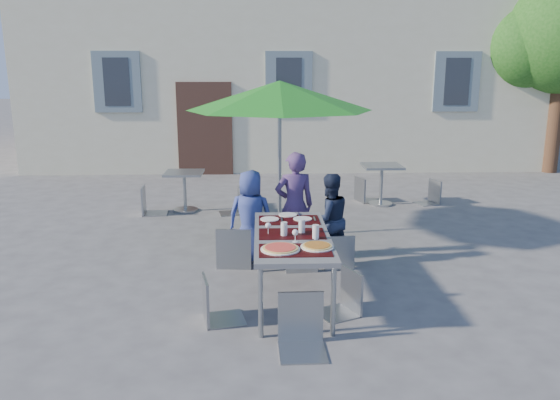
{
  "coord_description": "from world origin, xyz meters",
  "views": [
    {
      "loc": [
        -0.69,
        -5.61,
        2.45
      ],
      "look_at": [
        -0.45,
        0.87,
        0.91
      ],
      "focal_mm": 35.0,
      "sensor_mm": 36.0,
      "label": 1
    }
  ],
  "objects_px": {
    "chair_4": "(345,267)",
    "cafe_table_0": "(185,185)",
    "chair_5": "(302,290)",
    "patio_umbrella": "(280,97)",
    "pizza_near_right": "(317,246)",
    "chair_2": "(339,231)",
    "chair_3": "(214,273)",
    "cafe_table_1": "(381,177)",
    "child_2": "(329,219)",
    "chair_1": "(301,230)",
    "child_1": "(295,206)",
    "pizza_near_left": "(280,248)",
    "bg_chair_r_0": "(235,186)",
    "bg_chair_r_1": "(432,178)",
    "chair_0": "(234,222)",
    "dining_table": "(292,239)",
    "bg_chair_l_0": "(148,184)",
    "bg_chair_l_1": "(365,175)",
    "child_0": "(251,217)"
  },
  "relations": [
    {
      "from": "chair_0",
      "to": "chair_3",
      "type": "height_order",
      "value": "chair_0"
    },
    {
      "from": "bg_chair_l_0",
      "to": "chair_2",
      "type": "bearing_deg",
      "value": -43.65
    },
    {
      "from": "pizza_near_right",
      "to": "bg_chair_l_0",
      "type": "distance_m",
      "value": 4.94
    },
    {
      "from": "chair_4",
      "to": "bg_chair_l_1",
      "type": "height_order",
      "value": "bg_chair_l_1"
    },
    {
      "from": "patio_umbrella",
      "to": "bg_chair_l_1",
      "type": "relative_size",
      "value": 3.03
    },
    {
      "from": "chair_0",
      "to": "bg_chair_r_0",
      "type": "relative_size",
      "value": 1.18
    },
    {
      "from": "dining_table",
      "to": "chair_5",
      "type": "relative_size",
      "value": 1.95
    },
    {
      "from": "child_1",
      "to": "chair_2",
      "type": "height_order",
      "value": "child_1"
    },
    {
      "from": "cafe_table_1",
      "to": "bg_chair_l_1",
      "type": "height_order",
      "value": "bg_chair_l_1"
    },
    {
      "from": "chair_3",
      "to": "patio_umbrella",
      "type": "height_order",
      "value": "patio_umbrella"
    },
    {
      "from": "chair_1",
      "to": "patio_umbrella",
      "type": "distance_m",
      "value": 2.15
    },
    {
      "from": "chair_4",
      "to": "cafe_table_0",
      "type": "distance_m",
      "value": 4.85
    },
    {
      "from": "child_0",
      "to": "chair_5",
      "type": "xyz_separation_m",
      "value": [
        0.49,
        -2.32,
        -0.06
      ]
    },
    {
      "from": "child_2",
      "to": "chair_3",
      "type": "bearing_deg",
      "value": 31.05
    },
    {
      "from": "chair_1",
      "to": "chair_5",
      "type": "relative_size",
      "value": 0.96
    },
    {
      "from": "cafe_table_1",
      "to": "bg_chair_l_1",
      "type": "distance_m",
      "value": 0.39
    },
    {
      "from": "pizza_near_right",
      "to": "chair_4",
      "type": "relative_size",
      "value": 0.38
    },
    {
      "from": "child_0",
      "to": "chair_5",
      "type": "relative_size",
      "value": 1.29
    },
    {
      "from": "chair_2",
      "to": "chair_3",
      "type": "height_order",
      "value": "chair_3"
    },
    {
      "from": "pizza_near_left",
      "to": "child_0",
      "type": "xyz_separation_m",
      "value": [
        -0.32,
        1.78,
        -0.16
      ]
    },
    {
      "from": "child_0",
      "to": "bg_chair_l_1",
      "type": "xyz_separation_m",
      "value": [
        2.12,
        3.33,
        -0.09
      ]
    },
    {
      "from": "cafe_table_1",
      "to": "child_2",
      "type": "bearing_deg",
      "value": -113.61
    },
    {
      "from": "bg_chair_r_1",
      "to": "dining_table",
      "type": "bearing_deg",
      "value": -123.52
    },
    {
      "from": "pizza_near_left",
      "to": "child_0",
      "type": "height_order",
      "value": "child_0"
    },
    {
      "from": "pizza_near_left",
      "to": "chair_0",
      "type": "bearing_deg",
      "value": 108.2
    },
    {
      "from": "chair_0",
      "to": "patio_umbrella",
      "type": "xyz_separation_m",
      "value": [
        0.62,
        1.3,
        1.5
      ]
    },
    {
      "from": "chair_0",
      "to": "chair_5",
      "type": "height_order",
      "value": "chair_0"
    },
    {
      "from": "bg_chair_r_0",
      "to": "pizza_near_left",
      "type": "bearing_deg",
      "value": -81.57
    },
    {
      "from": "pizza_near_right",
      "to": "bg_chair_l_0",
      "type": "height_order",
      "value": "bg_chair_l_0"
    },
    {
      "from": "pizza_near_right",
      "to": "pizza_near_left",
      "type": "bearing_deg",
      "value": -171.09
    },
    {
      "from": "dining_table",
      "to": "chair_0",
      "type": "xyz_separation_m",
      "value": [
        -0.67,
        1.06,
        -0.11
      ]
    },
    {
      "from": "cafe_table_0",
      "to": "bg_chair_l_1",
      "type": "distance_m",
      "value": 3.4
    },
    {
      "from": "child_2",
      "to": "chair_1",
      "type": "bearing_deg",
      "value": 13.1
    },
    {
      "from": "pizza_near_left",
      "to": "bg_chair_r_0",
      "type": "height_order",
      "value": "bg_chair_r_0"
    },
    {
      "from": "chair_3",
      "to": "dining_table",
      "type": "bearing_deg",
      "value": 32.58
    },
    {
      "from": "pizza_near_left",
      "to": "child_2",
      "type": "height_order",
      "value": "child_2"
    },
    {
      "from": "child_1",
      "to": "chair_4",
      "type": "relative_size",
      "value": 1.67
    },
    {
      "from": "chair_5",
      "to": "patio_umbrella",
      "type": "xyz_separation_m",
      "value": [
        -0.07,
        3.44,
        1.53
      ]
    },
    {
      "from": "cafe_table_0",
      "to": "cafe_table_1",
      "type": "height_order",
      "value": "cafe_table_1"
    },
    {
      "from": "dining_table",
      "to": "chair_2",
      "type": "distance_m",
      "value": 1.19
    },
    {
      "from": "chair_4",
      "to": "bg_chair_l_0",
      "type": "height_order",
      "value": "bg_chair_l_0"
    },
    {
      "from": "pizza_near_right",
      "to": "chair_2",
      "type": "relative_size",
      "value": 0.39
    },
    {
      "from": "pizza_near_right",
      "to": "chair_0",
      "type": "height_order",
      "value": "chair_0"
    },
    {
      "from": "cafe_table_0",
      "to": "bg_chair_r_1",
      "type": "xyz_separation_m",
      "value": [
        4.57,
        0.4,
        0.02
      ]
    },
    {
      "from": "pizza_near_left",
      "to": "child_1",
      "type": "relative_size",
      "value": 0.27
    },
    {
      "from": "pizza_near_right",
      "to": "chair_1",
      "type": "xyz_separation_m",
      "value": [
        -0.05,
        1.38,
        -0.24
      ]
    },
    {
      "from": "chair_5",
      "to": "pizza_near_left",
      "type": "bearing_deg",
      "value": 107.64
    },
    {
      "from": "chair_1",
      "to": "pizza_near_left",
      "type": "bearing_deg",
      "value": -102.31
    },
    {
      "from": "dining_table",
      "to": "child_0",
      "type": "bearing_deg",
      "value": 110.36
    },
    {
      "from": "chair_3",
      "to": "chair_4",
      "type": "height_order",
      "value": "chair_3"
    }
  ]
}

